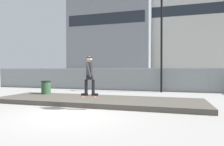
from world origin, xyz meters
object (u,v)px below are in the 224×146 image
object	(u,v)px
skateboard	(90,96)
street_lamp	(162,32)
parked_car_near	(107,78)
trash_bin	(46,89)
skater	(90,74)

from	to	relation	value
skateboard	street_lamp	distance (m)	9.11
parked_car_near	trash_bin	size ratio (longest dim) A/B	4.41
street_lamp	skateboard	bearing A→B (deg)	-108.83
parked_car_near	trash_bin	xyz separation A→B (m)	(-0.91, -9.54, -0.32)
skater	street_lamp	bearing A→B (deg)	71.17
skateboard	parked_car_near	xyz separation A→B (m)	(-3.11, 12.28, 0.25)
skater	parked_car_near	bearing A→B (deg)	104.23
skater	street_lamp	xyz separation A→B (m)	(2.65, 7.77, 3.02)
skater	trash_bin	bearing A→B (deg)	145.74
skater	street_lamp	world-z (taller)	street_lamp
parked_car_near	trash_bin	world-z (taller)	parked_car_near
skater	trash_bin	size ratio (longest dim) A/B	1.61
skateboard	parked_car_near	world-z (taller)	parked_car_near
skateboard	trash_bin	distance (m)	4.87
street_lamp	parked_car_near	distance (m)	8.21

